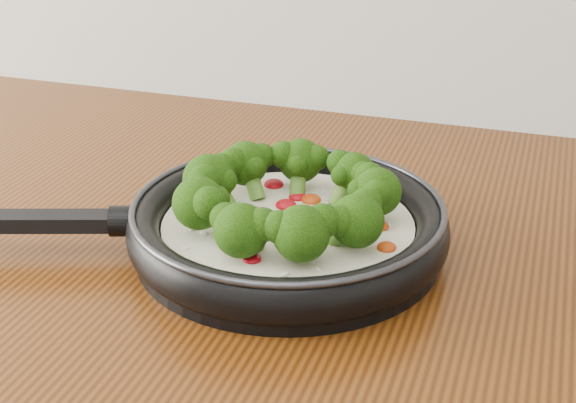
% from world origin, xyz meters
% --- Properties ---
extents(skillet, '(0.48, 0.37, 0.08)m').
position_xyz_m(skillet, '(0.03, 1.10, 0.93)').
color(skillet, black).
rests_on(skillet, counter).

